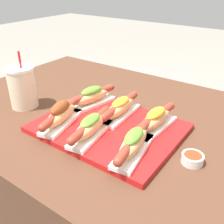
{
  "coord_description": "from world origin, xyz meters",
  "views": [
    {
      "loc": [
        0.46,
        -0.69,
        1.2
      ],
      "look_at": [
        0.02,
        -0.08,
        0.8
      ],
      "focal_mm": 42.0,
      "sensor_mm": 36.0,
      "label": 1
    }
  ],
  "objects_px": {
    "hot_dog_3": "(92,96)",
    "hot_dog_5": "(155,120)",
    "sauce_bowl": "(192,158)",
    "hot_dog_2": "(133,143)",
    "hot_dog_0": "(61,114)",
    "hot_dog_4": "(120,107)",
    "drink_cup": "(22,87)",
    "hot_dog_1": "(91,126)",
    "serving_tray": "(108,128)"
  },
  "relations": [
    {
      "from": "hot_dog_4",
      "to": "hot_dog_1",
      "type": "bearing_deg",
      "value": -91.39
    },
    {
      "from": "serving_tray",
      "to": "hot_dog_0",
      "type": "distance_m",
      "value": 0.16
    },
    {
      "from": "hot_dog_1",
      "to": "hot_dog_0",
      "type": "bearing_deg",
      "value": -179.73
    },
    {
      "from": "hot_dog_3",
      "to": "hot_dog_4",
      "type": "bearing_deg",
      "value": -4.65
    },
    {
      "from": "serving_tray",
      "to": "hot_dog_0",
      "type": "relative_size",
      "value": 2.02
    },
    {
      "from": "serving_tray",
      "to": "hot_dog_4",
      "type": "bearing_deg",
      "value": 92.96
    },
    {
      "from": "hot_dog_0",
      "to": "hot_dog_2",
      "type": "relative_size",
      "value": 0.99
    },
    {
      "from": "serving_tray",
      "to": "hot_dog_2",
      "type": "bearing_deg",
      "value": -29.22
    },
    {
      "from": "hot_dog_0",
      "to": "sauce_bowl",
      "type": "bearing_deg",
      "value": 10.47
    },
    {
      "from": "hot_dog_0",
      "to": "hot_dog_4",
      "type": "height_order",
      "value": "hot_dog_0"
    },
    {
      "from": "hot_dog_2",
      "to": "hot_dog_1",
      "type": "bearing_deg",
      "value": -179.57
    },
    {
      "from": "hot_dog_2",
      "to": "hot_dog_4",
      "type": "relative_size",
      "value": 0.99
    },
    {
      "from": "hot_dog_4",
      "to": "hot_dog_2",
      "type": "bearing_deg",
      "value": -46.55
    },
    {
      "from": "sauce_bowl",
      "to": "hot_dog_4",
      "type": "bearing_deg",
      "value": 164.69
    },
    {
      "from": "hot_dog_4",
      "to": "sauce_bowl",
      "type": "distance_m",
      "value": 0.3
    },
    {
      "from": "hot_dog_1",
      "to": "hot_dog_2",
      "type": "relative_size",
      "value": 1.0
    },
    {
      "from": "serving_tray",
      "to": "sauce_bowl",
      "type": "relative_size",
      "value": 7.61
    },
    {
      "from": "hot_dog_5",
      "to": "sauce_bowl",
      "type": "distance_m",
      "value": 0.17
    },
    {
      "from": "serving_tray",
      "to": "hot_dog_3",
      "type": "relative_size",
      "value": 2.0
    },
    {
      "from": "serving_tray",
      "to": "hot_dog_2",
      "type": "relative_size",
      "value": 2.0
    },
    {
      "from": "hot_dog_3",
      "to": "drink_cup",
      "type": "xyz_separation_m",
      "value": [
        -0.23,
        -0.13,
        0.03
      ]
    },
    {
      "from": "hot_dog_0",
      "to": "hot_dog_1",
      "type": "xyz_separation_m",
      "value": [
        0.12,
        0.0,
        -0.0
      ]
    },
    {
      "from": "hot_dog_2",
      "to": "hot_dog_5",
      "type": "bearing_deg",
      "value": 93.68
    },
    {
      "from": "hot_dog_3",
      "to": "hot_dog_2",
      "type": "bearing_deg",
      "value": -30.39
    },
    {
      "from": "hot_dog_0",
      "to": "hot_dog_2",
      "type": "xyz_separation_m",
      "value": [
        0.27,
        0.0,
        -0.0
      ]
    },
    {
      "from": "hot_dog_1",
      "to": "hot_dog_5",
      "type": "distance_m",
      "value": 0.2
    },
    {
      "from": "serving_tray",
      "to": "hot_dog_4",
      "type": "distance_m",
      "value": 0.09
    },
    {
      "from": "hot_dog_0",
      "to": "hot_dog_1",
      "type": "bearing_deg",
      "value": 0.27
    },
    {
      "from": "hot_dog_5",
      "to": "serving_tray",
      "type": "bearing_deg",
      "value": -153.06
    },
    {
      "from": "hot_dog_1",
      "to": "drink_cup",
      "type": "relative_size",
      "value": 1.04
    },
    {
      "from": "hot_dog_4",
      "to": "serving_tray",
      "type": "bearing_deg",
      "value": -87.04
    },
    {
      "from": "hot_dog_0",
      "to": "drink_cup",
      "type": "xyz_separation_m",
      "value": [
        -0.23,
        0.04,
        0.03
      ]
    },
    {
      "from": "sauce_bowl",
      "to": "hot_dog_2",
      "type": "bearing_deg",
      "value": -152.16
    },
    {
      "from": "hot_dog_0",
      "to": "hot_dog_3",
      "type": "relative_size",
      "value": 0.99
    },
    {
      "from": "hot_dog_4",
      "to": "drink_cup",
      "type": "xyz_separation_m",
      "value": [
        -0.36,
        -0.12,
        0.03
      ]
    },
    {
      "from": "hot_dog_3",
      "to": "hot_dog_5",
      "type": "bearing_deg",
      "value": -3.83
    },
    {
      "from": "serving_tray",
      "to": "drink_cup",
      "type": "bearing_deg",
      "value": -172.93
    },
    {
      "from": "hot_dog_1",
      "to": "hot_dog_5",
      "type": "height_order",
      "value": "hot_dog_5"
    },
    {
      "from": "hot_dog_3",
      "to": "hot_dog_4",
      "type": "distance_m",
      "value": 0.14
    },
    {
      "from": "serving_tray",
      "to": "sauce_bowl",
      "type": "distance_m",
      "value": 0.28
    },
    {
      "from": "hot_dog_5",
      "to": "hot_dog_2",
      "type": "bearing_deg",
      "value": -86.32
    },
    {
      "from": "hot_dog_5",
      "to": "sauce_bowl",
      "type": "height_order",
      "value": "hot_dog_5"
    },
    {
      "from": "hot_dog_2",
      "to": "hot_dog_3",
      "type": "height_order",
      "value": "hot_dog_3"
    },
    {
      "from": "hot_dog_3",
      "to": "hot_dog_5",
      "type": "height_order",
      "value": "hot_dog_3"
    },
    {
      "from": "drink_cup",
      "to": "hot_dog_2",
      "type": "bearing_deg",
      "value": -3.85
    },
    {
      "from": "hot_dog_1",
      "to": "hot_dog_3",
      "type": "xyz_separation_m",
      "value": [
        -0.13,
        0.17,
        0.0
      ]
    },
    {
      "from": "hot_dog_2",
      "to": "hot_dog_4",
      "type": "distance_m",
      "value": 0.21
    },
    {
      "from": "hot_dog_1",
      "to": "hot_dog_3",
      "type": "distance_m",
      "value": 0.21
    },
    {
      "from": "hot_dog_1",
      "to": "hot_dog_2",
      "type": "height_order",
      "value": "hot_dog_2"
    },
    {
      "from": "sauce_bowl",
      "to": "drink_cup",
      "type": "bearing_deg",
      "value": -176.39
    }
  ]
}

